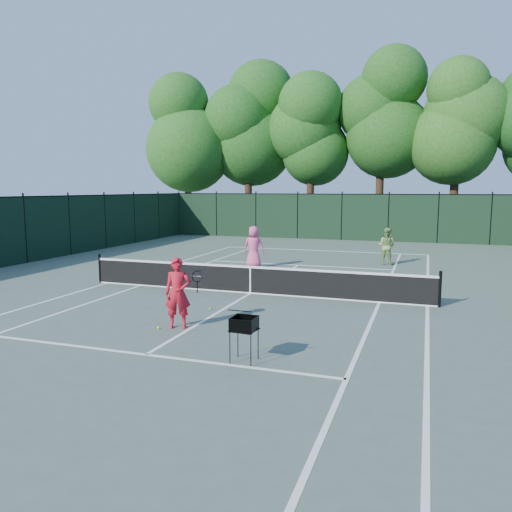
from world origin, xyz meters
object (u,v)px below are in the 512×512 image
(ball_hopper, at_px, (244,324))
(loose_ball_midcourt, at_px, (210,309))
(loose_ball_near_cart, at_px, (158,328))
(coach, at_px, (178,293))
(player_pink, at_px, (254,247))
(player_green, at_px, (386,246))

(ball_hopper, distance_m, loose_ball_midcourt, 4.41)
(loose_ball_near_cart, bearing_deg, coach, 34.34)
(player_pink, relative_size, player_green, 1.08)
(loose_ball_near_cart, bearing_deg, loose_ball_midcourt, 79.38)
(loose_ball_near_cart, xyz_separation_m, loose_ball_midcourt, (0.41, 2.17, 0.00))
(player_pink, xyz_separation_m, ball_hopper, (3.69, -11.15, -0.14))
(ball_hopper, distance_m, loose_ball_near_cart, 3.23)
(player_green, xyz_separation_m, ball_hopper, (-1.63, -14.03, -0.07))
(ball_hopper, bearing_deg, player_pink, 116.97)
(coach, distance_m, loose_ball_near_cart, 0.97)
(player_green, bearing_deg, loose_ball_midcourt, 84.86)
(coach, bearing_deg, loose_ball_midcourt, 68.56)
(ball_hopper, height_order, loose_ball_midcourt, ball_hopper)
(player_green, bearing_deg, player_pink, 44.39)
(loose_ball_near_cart, distance_m, loose_ball_midcourt, 2.21)
(ball_hopper, relative_size, loose_ball_near_cart, 13.33)
(player_pink, xyz_separation_m, loose_ball_midcourt, (1.32, -7.50, -0.87))
(coach, height_order, loose_ball_near_cart, coach)
(player_green, bearing_deg, loose_ball_near_cart, 86.59)
(loose_ball_near_cart, relative_size, loose_ball_midcourt, 1.00)
(coach, height_order, player_pink, player_pink)
(coach, xyz_separation_m, loose_ball_midcourt, (0.00, 1.90, -0.84))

